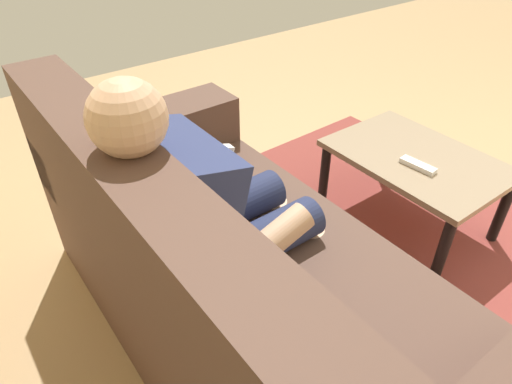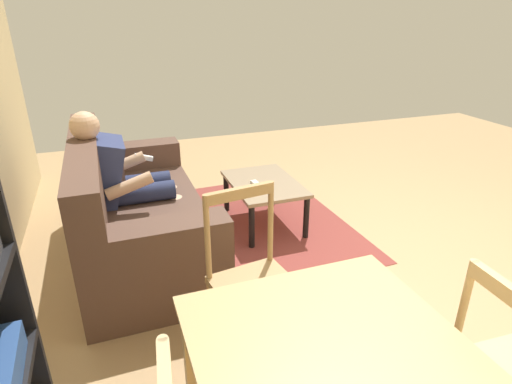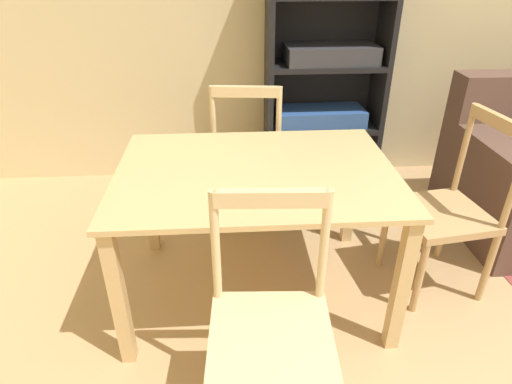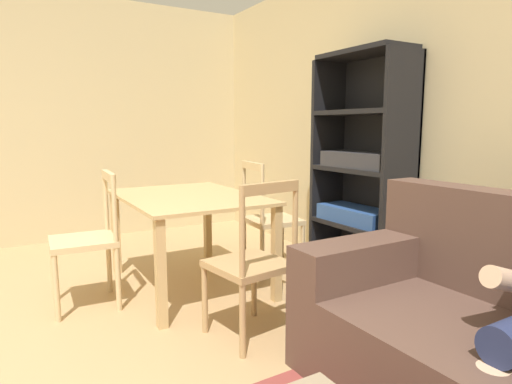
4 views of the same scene
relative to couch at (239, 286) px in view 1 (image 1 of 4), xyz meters
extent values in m
cube|color=brown|center=(0.00, -0.07, -0.13)|extent=(1.95, 0.92, 0.42)
cube|color=brown|center=(-0.01, 0.28, 0.34)|extent=(1.94, 0.21, 0.52)
cube|color=brown|center=(0.85, -0.07, 0.20)|extent=(0.25, 0.91, 0.22)
cube|color=brown|center=(0.24, 0.12, 0.27)|extent=(0.42, 0.21, 0.36)
cube|color=navy|center=(0.12, 0.16, 0.33)|extent=(0.40, 0.33, 0.54)
sphere|color=#DBAD89|center=(0.11, 0.25, 0.69)|extent=(0.21, 0.21, 0.21)
cylinder|color=navy|center=(0.01, -0.12, 0.16)|extent=(0.15, 0.44, 0.15)
cylinder|color=#DBAD89|center=(0.01, -0.34, -0.13)|extent=(0.11, 0.11, 0.42)
cube|color=black|center=(0.01, -0.42, -0.30)|extent=(0.10, 0.24, 0.08)
cylinder|color=navy|center=(0.23, -0.12, 0.16)|extent=(0.15, 0.44, 0.15)
cylinder|color=#DBAD89|center=(0.23, -0.34, -0.13)|extent=(0.11, 0.11, 0.42)
cube|color=black|center=(0.23, -0.42, -0.30)|extent=(0.10, 0.24, 0.08)
cylinder|color=#DBAD89|center=(-0.13, 0.00, 0.29)|extent=(0.09, 0.35, 0.19)
cylinder|color=#DBAD89|center=(0.37, 0.00, 0.29)|extent=(0.09, 0.35, 0.19)
cube|color=white|center=(0.37, -0.16, 0.33)|extent=(0.04, 0.15, 0.08)
cube|color=gray|center=(0.11, -1.13, 0.05)|extent=(0.81, 0.57, 0.03)
cylinder|color=black|center=(-0.25, -1.37, -0.15)|extent=(0.05, 0.05, 0.37)
cylinder|color=black|center=(0.48, -1.37, -0.15)|extent=(0.05, 0.05, 0.37)
cylinder|color=black|center=(-0.25, -0.89, -0.15)|extent=(0.05, 0.05, 0.37)
cylinder|color=black|center=(0.48, -0.89, -0.15)|extent=(0.05, 0.05, 0.37)
cube|color=white|center=(0.05, -1.04, 0.08)|extent=(0.17, 0.07, 0.02)
cube|color=brown|center=(0.11, -1.13, -0.33)|extent=(2.04, 1.45, 0.01)
camera|label=1|loc=(-0.91, 0.61, 1.21)|focal=31.71mm
camera|label=2|loc=(-3.09, 0.10, 1.45)|focal=29.64mm
camera|label=3|loc=(-2.42, -2.35, 1.28)|focal=30.71mm
camera|label=4|loc=(0.79, -1.74, 0.90)|focal=30.47mm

